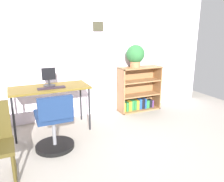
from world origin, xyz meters
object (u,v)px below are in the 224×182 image
at_px(desk, 50,90).
at_px(keyboard, 51,88).
at_px(potted_plant_on_shelf, 135,55).
at_px(monitor, 49,78).
at_px(office_chair, 54,126).
at_px(bookshelf_low, 138,91).

height_order(desk, keyboard, keyboard).
bearing_deg(potted_plant_on_shelf, desk, -172.39).
xyz_separation_m(desk, monitor, (0.01, 0.07, 0.19)).
distance_m(monitor, keyboard, 0.22).
bearing_deg(office_chair, potted_plant_on_shelf, 26.49).
relative_size(monitor, bookshelf_low, 0.32).
xyz_separation_m(monitor, potted_plant_on_shelf, (1.62, 0.15, 0.26)).
relative_size(monitor, potted_plant_on_shelf, 0.67).
xyz_separation_m(office_chair, potted_plant_on_shelf, (1.71, 0.85, 0.76)).
bearing_deg(desk, keyboard, -85.28).
distance_m(keyboard, office_chair, 0.65).
relative_size(keyboard, potted_plant_on_shelf, 0.95).
distance_m(monitor, potted_plant_on_shelf, 1.65).
bearing_deg(monitor, keyboard, -90.37).
xyz_separation_m(office_chair, bookshelf_low, (1.83, 0.91, 0.03)).
xyz_separation_m(monitor, office_chair, (-0.08, -0.70, -0.50)).
distance_m(office_chair, bookshelf_low, 2.04).
distance_m(keyboard, bookshelf_low, 1.82).
xyz_separation_m(desk, keyboard, (0.01, -0.11, 0.06)).
distance_m(office_chair, potted_plant_on_shelf, 2.05).
relative_size(desk, bookshelf_low, 1.35).
bearing_deg(potted_plant_on_shelf, bookshelf_low, 25.33).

